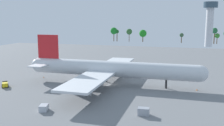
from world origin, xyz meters
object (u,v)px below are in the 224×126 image
object	(u,v)px
safety_cone_nose	(197,89)
safety_cone_tail	(44,77)
cargo_container_aft	(143,111)
catering_truck	(5,84)
control_tower	(210,20)
cargo_container_fore	(44,108)
cargo_airplane	(111,69)

from	to	relation	value
safety_cone_nose	safety_cone_tail	bearing A→B (deg)	177.39
cargo_container_aft	catering_truck	bearing A→B (deg)	164.94
safety_cone_tail	control_tower	xyz separation A→B (m)	(74.99, 146.94, 23.05)
catering_truck	cargo_container_fore	world-z (taller)	catering_truck
safety_cone_nose	safety_cone_tail	distance (m)	61.41
catering_truck	control_tower	size ratio (longest dim) A/B	0.12
cargo_airplane	safety_cone_tail	bearing A→B (deg)	174.58
cargo_airplane	safety_cone_nose	bearing A→B (deg)	0.11
catering_truck	control_tower	world-z (taller)	control_tower
safety_cone_nose	control_tower	bearing A→B (deg)	84.80
cargo_airplane	cargo_container_fore	xyz separation A→B (m)	(-9.43, -32.62, -5.09)
cargo_airplane	safety_cone_nose	size ratio (longest dim) A/B	97.87
cargo_airplane	safety_cone_nose	distance (m)	31.69
cargo_container_aft	control_tower	distance (m)	181.80
safety_cone_tail	cargo_container_fore	bearing A→B (deg)	-59.72
cargo_airplane	safety_cone_tail	size ratio (longest dim) A/B	123.64
safety_cone_tail	cargo_airplane	bearing A→B (deg)	-5.42
catering_truck	cargo_container_aft	xyz separation A→B (m)	(53.13, -14.30, -0.13)
cargo_container_fore	cargo_airplane	bearing A→B (deg)	73.87
catering_truck	safety_cone_nose	size ratio (longest dim) A/B	6.39
cargo_container_fore	control_tower	size ratio (longest dim) A/B	0.09
catering_truck	cargo_container_fore	size ratio (longest dim) A/B	1.29
cargo_container_fore	safety_cone_tail	size ratio (longest dim) A/B	6.24
catering_truck	cargo_container_fore	bearing A→B (deg)	-34.76
cargo_airplane	catering_truck	xyz separation A→B (m)	(-36.01, -14.18, -4.80)
cargo_airplane	cargo_container_fore	bearing A→B (deg)	-106.13
catering_truck	control_tower	xyz separation A→B (m)	(80.84, 163.98, 22.22)
cargo_airplane	cargo_container_fore	size ratio (longest dim) A/B	19.81
control_tower	cargo_airplane	bearing A→B (deg)	-106.66
cargo_container_fore	control_tower	distance (m)	191.65
catering_truck	safety_cone_tail	world-z (taller)	catering_truck
catering_truck	safety_cone_tail	distance (m)	18.04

